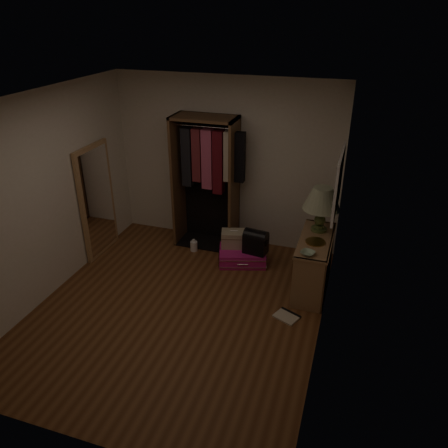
{
  "coord_description": "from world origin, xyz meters",
  "views": [
    {
      "loc": [
        1.93,
        -4.08,
        3.46
      ],
      "look_at": [
        0.3,
        0.95,
        0.8
      ],
      "focal_mm": 35.0,
      "sensor_mm": 36.0,
      "label": 1
    }
  ],
  "objects_px": {
    "pink_suitcase": "(242,256)",
    "console_bookshelf": "(314,261)",
    "table_lamp": "(322,199)",
    "floor_mirror": "(97,201)",
    "train_case": "(234,239)",
    "white_jug": "(194,246)",
    "black_bag": "(256,241)",
    "open_wardrobe": "(209,171)"
  },
  "relations": [
    {
      "from": "console_bookshelf",
      "to": "floor_mirror",
      "type": "relative_size",
      "value": 0.66
    },
    {
      "from": "floor_mirror",
      "to": "white_jug",
      "type": "height_order",
      "value": "floor_mirror"
    },
    {
      "from": "floor_mirror",
      "to": "white_jug",
      "type": "distance_m",
      "value": 1.61
    },
    {
      "from": "open_wardrobe",
      "to": "table_lamp",
      "type": "distance_m",
      "value": 1.82
    },
    {
      "from": "console_bookshelf",
      "to": "black_bag",
      "type": "bearing_deg",
      "value": 161.83
    },
    {
      "from": "train_case",
      "to": "floor_mirror",
      "type": "bearing_deg",
      "value": 175.89
    },
    {
      "from": "black_bag",
      "to": "train_case",
      "type": "bearing_deg",
      "value": 175.74
    },
    {
      "from": "pink_suitcase",
      "to": "black_bag",
      "type": "relative_size",
      "value": 2.22
    },
    {
      "from": "open_wardrobe",
      "to": "black_bag",
      "type": "distance_m",
      "value": 1.28
    },
    {
      "from": "console_bookshelf",
      "to": "black_bag",
      "type": "distance_m",
      "value": 0.92
    },
    {
      "from": "open_wardrobe",
      "to": "train_case",
      "type": "distance_m",
      "value": 1.09
    },
    {
      "from": "table_lamp",
      "to": "white_jug",
      "type": "xyz_separation_m",
      "value": [
        -1.89,
        0.17,
        -1.12
      ]
    },
    {
      "from": "black_bag",
      "to": "white_jug",
      "type": "xyz_separation_m",
      "value": [
        -1.02,
        0.11,
        -0.32
      ]
    },
    {
      "from": "black_bag",
      "to": "table_lamp",
      "type": "distance_m",
      "value": 1.19
    },
    {
      "from": "pink_suitcase",
      "to": "console_bookshelf",
      "type": "bearing_deg",
      "value": -32.92
    },
    {
      "from": "open_wardrobe",
      "to": "train_case",
      "type": "height_order",
      "value": "open_wardrobe"
    },
    {
      "from": "pink_suitcase",
      "to": "white_jug",
      "type": "bearing_deg",
      "value": 156.47
    },
    {
      "from": "console_bookshelf",
      "to": "floor_mirror",
      "type": "distance_m",
      "value": 3.27
    },
    {
      "from": "console_bookshelf",
      "to": "black_bag",
      "type": "xyz_separation_m",
      "value": [
        -0.87,
        0.29,
        0.01
      ]
    },
    {
      "from": "black_bag",
      "to": "floor_mirror",
      "type": "bearing_deg",
      "value": -164.08
    },
    {
      "from": "train_case",
      "to": "white_jug",
      "type": "relative_size",
      "value": 2.16
    },
    {
      "from": "open_wardrobe",
      "to": "pink_suitcase",
      "type": "distance_m",
      "value": 1.37
    },
    {
      "from": "floor_mirror",
      "to": "black_bag",
      "type": "relative_size",
      "value": 4.64
    },
    {
      "from": "console_bookshelf",
      "to": "open_wardrobe",
      "type": "xyz_separation_m",
      "value": [
        -1.74,
        0.73,
        0.84
      ]
    },
    {
      "from": "pink_suitcase",
      "to": "table_lamp",
      "type": "bearing_deg",
      "value": -21.41
    },
    {
      "from": "console_bookshelf",
      "to": "train_case",
      "type": "bearing_deg",
      "value": 163.48
    },
    {
      "from": "floor_mirror",
      "to": "pink_suitcase",
      "type": "bearing_deg",
      "value": 9.02
    },
    {
      "from": "table_lamp",
      "to": "white_jug",
      "type": "distance_m",
      "value": 2.21
    },
    {
      "from": "open_wardrobe",
      "to": "train_case",
      "type": "xyz_separation_m",
      "value": [
        0.51,
        -0.37,
        -0.89
      ]
    },
    {
      "from": "table_lamp",
      "to": "floor_mirror",
      "type": "bearing_deg",
      "value": -175.4
    },
    {
      "from": "train_case",
      "to": "table_lamp",
      "type": "relative_size",
      "value": 0.68
    },
    {
      "from": "open_wardrobe",
      "to": "white_jug",
      "type": "distance_m",
      "value": 1.2
    },
    {
      "from": "open_wardrobe",
      "to": "table_lamp",
      "type": "xyz_separation_m",
      "value": [
        1.74,
        -0.51,
        -0.03
      ]
    },
    {
      "from": "floor_mirror",
      "to": "train_case",
      "type": "height_order",
      "value": "floor_mirror"
    },
    {
      "from": "floor_mirror",
      "to": "train_case",
      "type": "relative_size",
      "value": 4.04
    },
    {
      "from": "pink_suitcase",
      "to": "train_case",
      "type": "xyz_separation_m",
      "value": [
        -0.15,
        0.06,
        0.23
      ]
    },
    {
      "from": "open_wardrobe",
      "to": "floor_mirror",
      "type": "bearing_deg",
      "value": -152.85
    },
    {
      "from": "open_wardrobe",
      "to": "white_jug",
      "type": "bearing_deg",
      "value": -114.45
    },
    {
      "from": "train_case",
      "to": "white_jug",
      "type": "distance_m",
      "value": 0.71
    },
    {
      "from": "console_bookshelf",
      "to": "train_case",
      "type": "relative_size",
      "value": 2.66
    },
    {
      "from": "floor_mirror",
      "to": "train_case",
      "type": "bearing_deg",
      "value": 11.33
    },
    {
      "from": "console_bookshelf",
      "to": "black_bag",
      "type": "height_order",
      "value": "console_bookshelf"
    }
  ]
}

